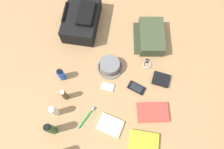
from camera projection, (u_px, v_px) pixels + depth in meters
ground_plane at (112, 77)px, 1.41m from camera, size 2.64×2.02×0.02m
backpack at (82, 19)px, 1.48m from camera, size 0.36×0.24×0.16m
toiletry_pouch at (151, 37)px, 1.46m from camera, size 0.29×0.24×0.09m
bucket_hat at (110, 66)px, 1.39m from camera, size 0.18×0.18×0.07m
shampoo_bottle at (51, 129)px, 1.20m from camera, size 0.05×0.05×0.17m
toothpaste_tube at (54, 111)px, 1.25m from camera, size 0.04×0.04×0.14m
cologne_bottle at (64, 95)px, 1.29m from camera, size 0.03×0.03×0.13m
deodorant_spray at (61, 75)px, 1.35m from camera, size 0.04×0.04×0.12m
paperback_novel at (144, 142)px, 1.24m from camera, size 0.13×0.18×0.03m
travel_guidebook at (153, 112)px, 1.30m from camera, size 0.15×0.21×0.02m
cell_phone at (136, 88)px, 1.36m from camera, size 0.09×0.13×0.01m
media_player at (108, 87)px, 1.37m from camera, size 0.06×0.09×0.01m
wristwatch at (147, 64)px, 1.43m from camera, size 0.07×0.06×0.01m
toothbrush at (87, 116)px, 1.30m from camera, size 0.15×0.09×0.02m
wallet at (161, 79)px, 1.38m from camera, size 0.11×0.12×0.02m
notepad at (110, 125)px, 1.28m from camera, size 0.15×0.17×0.02m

